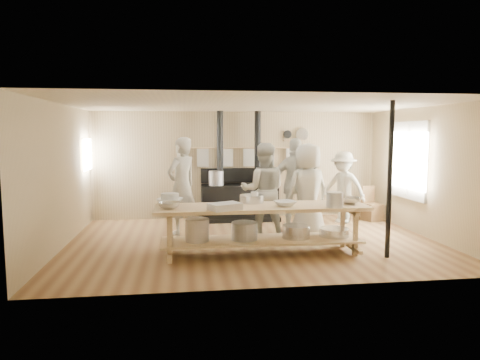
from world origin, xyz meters
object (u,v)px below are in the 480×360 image
(cook_left, at_px, (263,190))
(cook_by_window, at_px, (343,187))
(cook_center, at_px, (308,191))
(prep_table, at_px, (261,225))
(stove, at_px, (239,198))
(cook_far_left, at_px, (182,186))
(roasting_pan, at_px, (225,206))
(chair, at_px, (372,210))
(cook_right, at_px, (296,185))

(cook_left, height_order, cook_by_window, cook_left)
(cook_center, bearing_deg, prep_table, 25.04)
(stove, bearing_deg, cook_far_left, -136.92)
(cook_by_window, xyz_separation_m, roasting_pan, (-3.02, -2.72, 0.07))
(prep_table, distance_m, chair, 4.05)
(cook_center, bearing_deg, cook_left, -36.00)
(cook_far_left, bearing_deg, cook_center, 118.61)
(cook_far_left, distance_m, chair, 4.63)
(cook_center, distance_m, roasting_pan, 2.17)
(cook_far_left, distance_m, cook_by_window, 3.77)
(stove, bearing_deg, cook_center, -62.09)
(cook_by_window, bearing_deg, prep_table, -91.13)
(prep_table, bearing_deg, cook_center, 41.50)
(prep_table, bearing_deg, cook_far_left, 127.42)
(stove, bearing_deg, roasting_pan, -101.12)
(prep_table, relative_size, cook_far_left, 1.80)
(prep_table, bearing_deg, stove, 89.96)
(stove, height_order, roasting_pan, stove)
(chair, bearing_deg, cook_right, -175.23)
(cook_right, xyz_separation_m, cook_by_window, (1.30, 0.64, -0.15))
(stove, xyz_separation_m, chair, (3.15, -0.49, -0.28))
(prep_table, distance_m, cook_by_window, 3.38)
(cook_right, relative_size, cook_by_window, 1.19)
(chair, bearing_deg, roasting_pan, -158.88)
(stove, relative_size, cook_by_window, 1.56)
(cook_center, bearing_deg, roasting_pan, 20.09)
(cook_by_window, relative_size, chair, 2.04)
(cook_left, relative_size, cook_by_window, 1.13)
(cook_left, bearing_deg, cook_right, -139.61)
(stove, bearing_deg, cook_by_window, -14.83)
(prep_table, bearing_deg, chair, 38.74)
(cook_right, height_order, cook_by_window, cook_right)
(stove, distance_m, cook_far_left, 1.91)
(cook_far_left, bearing_deg, prep_table, 84.09)
(cook_right, relative_size, chair, 2.42)
(cook_center, relative_size, chair, 2.31)
(cook_left, bearing_deg, cook_far_left, -8.56)
(cook_far_left, distance_m, cook_center, 2.56)
(stove, bearing_deg, cook_left, -81.41)
(cook_far_left, xyz_separation_m, cook_center, (2.43, -0.79, -0.06))
(cook_by_window, bearing_deg, roasting_pan, -94.44)
(prep_table, distance_m, cook_center, 1.51)
(cook_right, distance_m, cook_by_window, 1.46)
(stove, height_order, prep_table, stove)
(cook_left, bearing_deg, chair, -147.44)
(cook_center, bearing_deg, cook_right, -104.83)
(cook_left, bearing_deg, prep_table, 86.66)
(cook_left, bearing_deg, cook_by_window, -142.81)
(cook_far_left, height_order, cook_left, cook_far_left)
(cook_by_window, relative_size, roasting_pan, 3.40)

